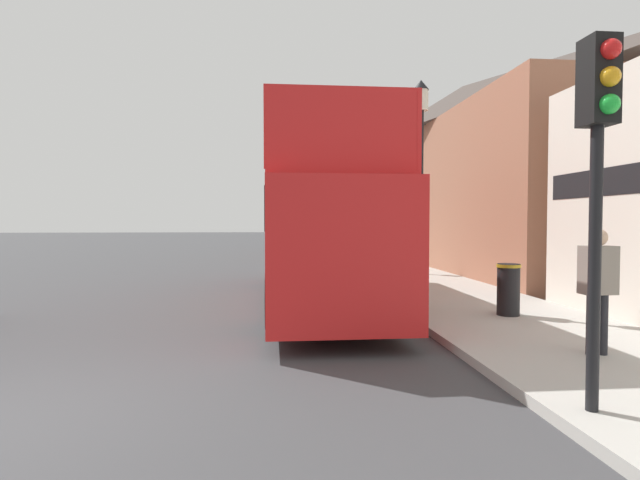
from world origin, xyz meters
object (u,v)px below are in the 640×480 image
tour_bus (316,231)px  litter_bin (508,288)px  parked_car_ahead_of_bus (311,254)px  lamp_post_second (356,188)px  pedestrian_nearest (598,279)px  lamp_post_nearest (421,152)px  traffic_signal (599,138)px

tour_bus → litter_bin: bearing=-38.7°
tour_bus → parked_car_ahead_of_bus: (0.58, 8.82, -1.13)m
lamp_post_second → parked_car_ahead_of_bus: bearing=127.9°
parked_car_ahead_of_bus → pedestrian_nearest: pedestrian_nearest is taller
tour_bus → litter_bin: size_ratio=10.06×
parked_car_ahead_of_bus → lamp_post_second: bearing=-49.7°
lamp_post_nearest → tour_bus: bearing=142.1°
parked_car_ahead_of_bus → lamp_post_second: lamp_post_second is taller
tour_bus → litter_bin: 4.78m
parked_car_ahead_of_bus → litter_bin: (3.04, -11.75, 0.04)m
tour_bus → litter_bin: (3.62, -2.93, -1.10)m
tour_bus → lamp_post_nearest: lamp_post_nearest is taller
traffic_signal → lamp_post_nearest: lamp_post_nearest is taller
lamp_post_nearest → lamp_post_second: (-0.01, 8.49, -0.20)m
traffic_signal → litter_bin: traffic_signal is taller
parked_car_ahead_of_bus → tour_bus: bearing=-91.4°
traffic_signal → litter_bin: bearing=72.5°
tour_bus → lamp_post_second: bearing=72.6°
pedestrian_nearest → lamp_post_nearest: size_ratio=0.36×
pedestrian_nearest → lamp_post_second: bearing=95.8°
pedestrian_nearest → lamp_post_second: size_ratio=0.38×
tour_bus → lamp_post_nearest: size_ratio=2.09×
parked_car_ahead_of_bus → traffic_signal: traffic_signal is taller
tour_bus → lamp_post_nearest: 3.27m
tour_bus → parked_car_ahead_of_bus: tour_bus is taller
pedestrian_nearest → parked_car_ahead_of_bus: bearing=101.0°
traffic_signal → lamp_post_second: (0.10, 14.69, 0.53)m
tour_bus → traffic_signal: (2.06, -7.89, 1.04)m
tour_bus → traffic_signal: 8.22m
tour_bus → parked_car_ahead_of_bus: bearing=86.5°
litter_bin → lamp_post_nearest: bearing=139.5°
parked_car_ahead_of_bus → lamp_post_nearest: (1.59, -10.51, 2.90)m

